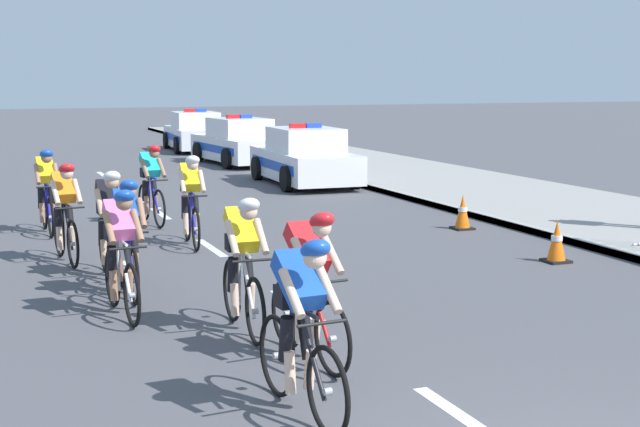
# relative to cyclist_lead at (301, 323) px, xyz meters

# --- Properties ---
(sidewalk_slab) EXTENTS (4.67, 60.00, 0.12)m
(sidewalk_slab) POSITION_rel_cyclist_lead_xyz_m (9.17, 11.46, -0.73)
(sidewalk_slab) COLOR gray
(sidewalk_slab) RESTS_ON ground
(kerb_edge) EXTENTS (0.16, 60.00, 0.13)m
(kerb_edge) POSITION_rel_cyclist_lead_xyz_m (6.91, 11.46, -0.72)
(kerb_edge) COLOR #9E9E99
(kerb_edge) RESTS_ON ground
(lane_markings_centre) EXTENTS (0.14, 25.60, 0.01)m
(lane_markings_centre) POSITION_rel_cyclist_lead_xyz_m (1.21, 7.41, -0.78)
(lane_markings_centre) COLOR white
(lane_markings_centre) RESTS_ON ground
(cyclist_lead) EXTENTS (0.44, 1.72, 1.56)m
(cyclist_lead) POSITION_rel_cyclist_lead_xyz_m (0.00, 0.00, 0.00)
(cyclist_lead) COLOR black
(cyclist_lead) RESTS_ON ground
(cyclist_second) EXTENTS (0.44, 1.72, 1.56)m
(cyclist_second) POSITION_rel_cyclist_lead_xyz_m (0.57, 1.28, 0.00)
(cyclist_second) COLOR black
(cyclist_second) RESTS_ON ground
(cyclist_third) EXTENTS (0.42, 1.72, 1.56)m
(cyclist_third) POSITION_rel_cyclist_lead_xyz_m (0.27, 2.49, 0.00)
(cyclist_third) COLOR black
(cyclist_third) RESTS_ON ground
(cyclist_fourth) EXTENTS (0.43, 1.72, 1.56)m
(cyclist_fourth) POSITION_rel_cyclist_lead_xyz_m (-0.85, 3.66, 0.00)
(cyclist_fourth) COLOR black
(cyclist_fourth) RESTS_ON ground
(cyclist_fifth) EXTENTS (0.42, 1.72, 1.56)m
(cyclist_fifth) POSITION_rel_cyclist_lead_xyz_m (-0.60, 4.63, 0.00)
(cyclist_fifth) COLOR black
(cyclist_fifth) RESTS_ON ground
(cyclist_sixth) EXTENTS (0.42, 1.72, 1.56)m
(cyclist_sixth) POSITION_rel_cyclist_lead_xyz_m (-0.65, 5.75, 0.00)
(cyclist_sixth) COLOR black
(cyclist_sixth) RESTS_ON ground
(cyclist_seventh) EXTENTS (0.44, 1.72, 1.56)m
(cyclist_seventh) POSITION_rel_cyclist_lead_xyz_m (-1.11, 7.08, 0.00)
(cyclist_seventh) COLOR black
(cyclist_seventh) RESTS_ON ground
(cyclist_eighth) EXTENTS (0.45, 1.72, 1.56)m
(cyclist_eighth) POSITION_rel_cyclist_lead_xyz_m (0.96, 7.70, 0.00)
(cyclist_eighth) COLOR black
(cyclist_eighth) RESTS_ON ground
(cyclist_ninth) EXTENTS (0.42, 1.72, 1.56)m
(cyclist_ninth) POSITION_rel_cyclist_lead_xyz_m (-1.13, 9.84, 0.00)
(cyclist_ninth) COLOR black
(cyclist_ninth) RESTS_ON ground
(cyclist_tenth) EXTENTS (0.44, 1.72, 1.56)m
(cyclist_tenth) POSITION_rel_cyclist_lead_xyz_m (0.79, 10.12, 0.00)
(cyclist_tenth) COLOR black
(cyclist_tenth) RESTS_ON ground
(police_car_nearest) EXTENTS (2.15, 4.48, 1.59)m
(police_car_nearest) POSITION_rel_cyclist_lead_xyz_m (5.78, 15.09, -0.11)
(police_car_nearest) COLOR white
(police_car_nearest) RESTS_ON ground
(police_car_second) EXTENTS (2.27, 4.53, 1.59)m
(police_car_second) POSITION_rel_cyclist_lead_xyz_m (5.79, 21.04, -0.11)
(police_car_second) COLOR white
(police_car_second) RESTS_ON ground
(police_car_third) EXTENTS (2.23, 4.51, 1.59)m
(police_car_third) POSITION_rel_cyclist_lead_xyz_m (5.78, 26.77, -0.11)
(police_car_third) COLOR white
(police_car_third) RESTS_ON ground
(traffic_cone_near) EXTENTS (0.36, 0.36, 0.64)m
(traffic_cone_near) POSITION_rel_cyclist_lead_xyz_m (5.76, 4.35, -0.48)
(traffic_cone_near) COLOR black
(traffic_cone_near) RESTS_ON ground
(traffic_cone_far) EXTENTS (0.36, 0.36, 0.64)m
(traffic_cone_far) POSITION_rel_cyclist_lead_xyz_m (5.98, 7.46, -0.48)
(traffic_cone_far) COLOR black
(traffic_cone_far) RESTS_ON ground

